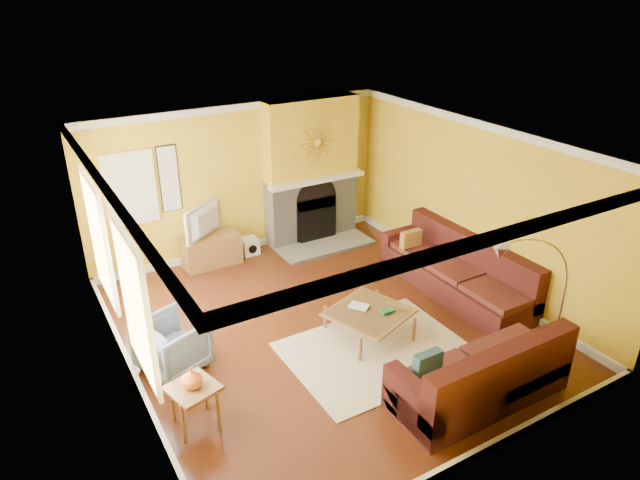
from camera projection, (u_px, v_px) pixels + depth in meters
floor at (326, 326)px, 8.36m from camera, size 5.50×6.00×0.02m
ceiling at (327, 145)px, 7.20m from camera, size 5.50×6.00×0.02m
wall_back at (239, 180)px, 10.13m from camera, size 5.50×0.02×2.70m
wall_front at (488, 359)px, 5.43m from camera, size 5.50×0.02×2.70m
wall_left at (119, 295)px, 6.52m from camera, size 0.02×6.00×2.70m
wall_right at (475, 205)px, 9.04m from camera, size 0.02×6.00×2.70m
baseboard at (326, 322)px, 8.33m from camera, size 5.50×6.00×0.12m
crown_molding at (326, 151)px, 7.23m from camera, size 5.50×6.00×0.12m
window_left_near at (98, 240)px, 7.49m from camera, size 0.06×1.22×1.72m
window_left_far at (134, 307)px, 6.00m from camera, size 0.06×1.22×1.72m
window_back at (130, 189)px, 9.14m from camera, size 0.82×0.06×1.22m
wall_art at (169, 179)px, 9.42m from camera, size 0.34×0.04×1.14m
fireplace at (311, 171)px, 10.58m from camera, size 1.80×0.40×2.70m
mantel at (318, 180)px, 10.44m from camera, size 1.92×0.22×0.08m
hearth at (326, 246)px, 10.71m from camera, size 1.80×0.70×0.06m
sunburst at (317, 142)px, 10.15m from camera, size 0.70×0.04×0.70m
rug at (377, 351)px, 7.78m from camera, size 2.40×1.80×0.02m
sectional_sofa at (426, 300)px, 8.14m from camera, size 3.06×3.91×0.90m
coffee_table at (369, 323)px, 8.06m from camera, size 1.27×1.27×0.40m
media_console at (211, 250)px, 9.99m from camera, size 1.00×0.45×0.55m
tv at (209, 221)px, 9.75m from camera, size 0.90×0.71×0.59m
subwoofer at (249, 246)px, 10.44m from camera, size 0.30×0.30×0.30m
armchair at (173, 345)px, 7.33m from camera, size 0.99×0.98×0.71m
side_table at (195, 406)px, 6.40m from camera, size 0.62×0.62×0.55m
vase at (191, 378)px, 6.23m from camera, size 0.28×0.28×0.25m
book at (356, 310)px, 7.98m from camera, size 0.32×0.33×0.03m
arc_lamp at (530, 315)px, 6.67m from camera, size 1.35×0.36×2.12m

